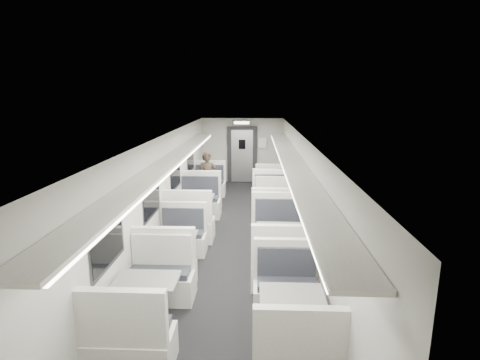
# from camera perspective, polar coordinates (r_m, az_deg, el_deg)

# --- Properties ---
(room) EXTENTS (3.24, 12.24, 2.64)m
(room) POSITION_cam_1_polar(r_m,az_deg,el_deg) (8.16, -1.22, -1.71)
(room) COLOR black
(room) RESTS_ON ground
(booth_left_a) EXTENTS (1.04, 2.10, 1.12)m
(booth_left_a) POSITION_cam_1_polar(r_m,az_deg,el_deg) (11.57, -5.14, -1.54)
(booth_left_a) COLOR white
(booth_left_a) RESTS_ON room
(booth_left_b) EXTENTS (1.13, 2.30, 1.23)m
(booth_left_b) POSITION_cam_1_polar(r_m,az_deg,el_deg) (9.42, -6.92, -4.77)
(booth_left_b) COLOR white
(booth_left_b) RESTS_ON room
(booth_left_c) EXTENTS (0.98, 1.99, 1.06)m
(booth_left_c) POSITION_cam_1_polar(r_m,az_deg,el_deg) (7.32, -9.84, -10.67)
(booth_left_c) COLOR white
(booth_left_c) RESTS_ON room
(booth_left_d) EXTENTS (1.06, 2.15, 1.15)m
(booth_left_d) POSITION_cam_1_polar(r_m,az_deg,el_deg) (5.72, -13.90, -17.74)
(booth_left_d) COLOR white
(booth_left_d) RESTS_ON room
(booth_right_a) EXTENTS (0.98, 2.00, 1.07)m
(booth_right_a) POSITION_cam_1_polar(r_m,az_deg,el_deg) (11.33, 4.84, -1.95)
(booth_right_a) COLOR white
(booth_right_a) RESTS_ON room
(booth_right_b) EXTENTS (1.15, 2.32, 1.24)m
(booth_right_b) POSITION_cam_1_polar(r_m,az_deg,el_deg) (9.55, 5.29, -4.47)
(booth_right_b) COLOR white
(booth_right_b) RESTS_ON room
(booth_right_c) EXTENTS (1.11, 2.24, 1.20)m
(booth_right_c) POSITION_cam_1_polar(r_m,az_deg,el_deg) (7.39, 6.14, -9.93)
(booth_right_c) COLOR white
(booth_right_c) RESTS_ON room
(booth_right_d) EXTENTS (1.01, 2.06, 1.10)m
(booth_right_d) POSITION_cam_1_polar(r_m,az_deg,el_deg) (5.35, 7.77, -19.99)
(booth_right_d) COLOR white
(booth_right_d) RESTS_ON room
(passenger) EXTENTS (0.62, 0.45, 1.58)m
(passenger) POSITION_cam_1_polar(r_m,az_deg,el_deg) (11.31, -4.95, 0.28)
(passenger) COLOR black
(passenger) RESTS_ON room
(window_a) EXTENTS (0.02, 1.18, 0.84)m
(window_a) POSITION_cam_1_polar(r_m,az_deg,el_deg) (11.61, -7.51, 3.36)
(window_a) COLOR black
(window_a) RESTS_ON room
(window_b) EXTENTS (0.02, 1.18, 0.84)m
(window_b) POSITION_cam_1_polar(r_m,az_deg,el_deg) (9.49, -9.77, 1.13)
(window_b) COLOR black
(window_b) RESTS_ON room
(window_c) EXTENTS (0.02, 1.18, 0.84)m
(window_c) POSITION_cam_1_polar(r_m,az_deg,el_deg) (7.42, -13.29, -2.38)
(window_c) COLOR black
(window_c) RESTS_ON room
(window_d) EXTENTS (0.02, 1.18, 0.84)m
(window_d) POSITION_cam_1_polar(r_m,az_deg,el_deg) (5.44, -19.51, -8.48)
(window_d) COLOR black
(window_d) RESTS_ON room
(luggage_rack_left) EXTENTS (0.46, 10.40, 0.09)m
(luggage_rack_left) POSITION_cam_1_polar(r_m,az_deg,el_deg) (7.90, -10.45, 2.90)
(luggage_rack_left) COLOR white
(luggage_rack_left) RESTS_ON room
(luggage_rack_right) EXTENTS (0.46, 10.40, 0.09)m
(luggage_rack_right) POSITION_cam_1_polar(r_m,az_deg,el_deg) (7.73, 7.86, 2.78)
(luggage_rack_right) COLOR white
(luggage_rack_right) RESTS_ON room
(vestibule_door) EXTENTS (1.10, 0.13, 2.10)m
(vestibule_door) POSITION_cam_1_polar(r_m,az_deg,el_deg) (14.00, 0.32, 3.82)
(vestibule_door) COLOR black
(vestibule_door) RESTS_ON room
(exit_sign) EXTENTS (0.62, 0.12, 0.16)m
(exit_sign) POSITION_cam_1_polar(r_m,az_deg,el_deg) (13.37, 0.25, 8.74)
(exit_sign) COLOR black
(exit_sign) RESTS_ON room
(wall_notice) EXTENTS (0.32, 0.02, 0.40)m
(wall_notice) POSITION_cam_1_polar(r_m,az_deg,el_deg) (13.91, 3.42, 5.66)
(wall_notice) COLOR silver
(wall_notice) RESTS_ON room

